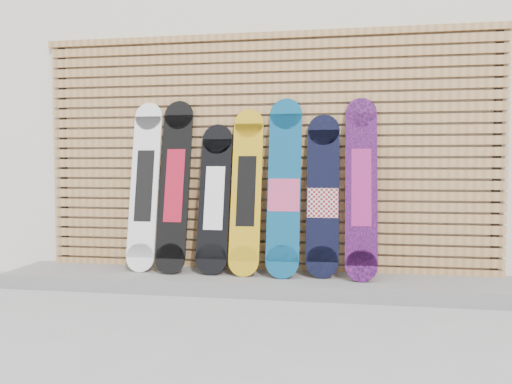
# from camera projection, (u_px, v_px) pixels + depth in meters

# --- Properties ---
(ground) EXTENTS (80.00, 80.00, 0.00)m
(ground) POSITION_uv_depth(u_px,v_px,m) (266.00, 312.00, 3.68)
(ground) COLOR #99999C
(ground) RESTS_ON ground
(building) EXTENTS (12.00, 5.00, 3.60)m
(building) POSITION_uv_depth(u_px,v_px,m) (337.00, 114.00, 6.95)
(building) COLOR silver
(building) RESTS_ON ground
(concrete_step) EXTENTS (4.60, 0.70, 0.12)m
(concrete_step) POSITION_uv_depth(u_px,v_px,m) (260.00, 282.00, 4.37)
(concrete_step) COLOR slate
(concrete_step) RESTS_ON ground
(slat_wall) EXTENTS (4.26, 0.08, 2.29)m
(slat_wall) POSITION_uv_depth(u_px,v_px,m) (265.00, 152.00, 4.60)
(slat_wall) COLOR #AB7B47
(slat_wall) RESTS_ON ground
(snowboard_0) EXTENTS (0.27, 0.32, 1.56)m
(snowboard_0) POSITION_uv_depth(u_px,v_px,m) (145.00, 186.00, 4.61)
(snowboard_0) COLOR white
(snowboard_0) RESTS_ON concrete_step
(snowboard_1) EXTENTS (0.28, 0.37, 1.57)m
(snowboard_1) POSITION_uv_depth(u_px,v_px,m) (175.00, 185.00, 4.53)
(snowboard_1) COLOR black
(snowboard_1) RESTS_ON concrete_step
(snowboard_2) EXTENTS (0.28, 0.34, 1.35)m
(snowboard_2) POSITION_uv_depth(u_px,v_px,m) (215.00, 198.00, 4.49)
(snowboard_2) COLOR black
(snowboard_2) RESTS_ON concrete_step
(snowboard_3) EXTENTS (0.27, 0.35, 1.48)m
(snowboard_3) POSITION_uv_depth(u_px,v_px,m) (246.00, 191.00, 4.44)
(snowboard_3) COLOR gold
(snowboard_3) RESTS_ON concrete_step
(snowboard_4) EXTENTS (0.29, 0.38, 1.57)m
(snowboard_4) POSITION_uv_depth(u_px,v_px,m) (284.00, 187.00, 4.37)
(snowboard_4) COLOR navy
(snowboard_4) RESTS_ON concrete_step
(snowboard_5) EXTENTS (0.28, 0.32, 1.42)m
(snowboard_5) POSITION_uv_depth(u_px,v_px,m) (323.00, 196.00, 4.35)
(snowboard_5) COLOR black
(snowboard_5) RESTS_ON concrete_step
(snowboard_6) EXTENTS (0.27, 0.40, 1.56)m
(snowboard_6) POSITION_uv_depth(u_px,v_px,m) (361.00, 187.00, 4.25)
(snowboard_6) COLOR black
(snowboard_6) RESTS_ON concrete_step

